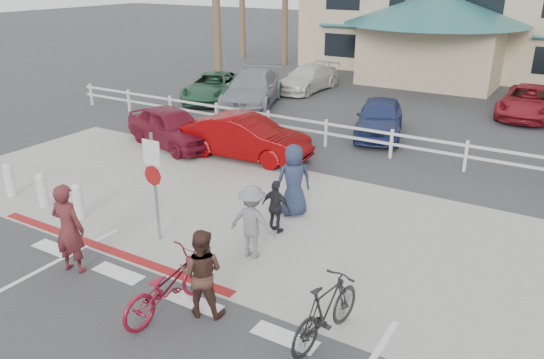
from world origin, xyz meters
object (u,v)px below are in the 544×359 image
Objects in this scene: car_white_sedan at (246,137)px; car_red_compact at (172,127)px; bike_black at (326,311)px; bike_red at (168,285)px; sign_post at (155,182)px.

car_white_sedan is 2.99m from car_red_compact.
bike_black is 9.55m from car_white_sedan.
car_red_compact is at bearing -27.69° from bike_black.
bike_red is 1.11× the size of bike_black.
car_red_compact is (-2.98, -0.25, -0.02)m from car_white_sedan.
car_white_sedan is at bearing -68.78° from car_red_compact.
sign_post is 0.67× the size of car_white_sedan.
bike_red is 0.52× the size of car_red_compact.
car_red_compact is (-9.35, 6.86, 0.12)m from bike_black.
bike_red is 8.64m from car_white_sedan.
bike_red is at bearing -159.75° from car_white_sedan.
car_white_sedan is (-1.47, 5.86, -0.73)m from sign_post.
car_white_sedan reaches higher than car_red_compact.
car_red_compact reaches higher than bike_red.
sign_post reaches higher than car_white_sedan.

